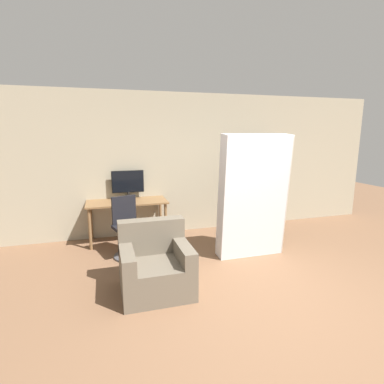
# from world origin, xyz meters

# --- Properties ---
(ground_plane) EXTENTS (16.00, 16.00, 0.00)m
(ground_plane) POSITION_xyz_m (0.00, 0.00, 0.00)
(ground_plane) COLOR brown
(wall_back) EXTENTS (8.00, 0.06, 2.70)m
(wall_back) POSITION_xyz_m (0.00, 2.95, 1.35)
(wall_back) COLOR tan
(wall_back) RESTS_ON ground
(desk) EXTENTS (1.41, 0.63, 0.75)m
(desk) POSITION_xyz_m (-1.39, 2.60, 0.65)
(desk) COLOR brown
(desk) RESTS_ON ground
(monitor) EXTENTS (0.58, 0.18, 0.52)m
(monitor) POSITION_xyz_m (-1.34, 2.81, 1.05)
(monitor) COLOR black
(monitor) RESTS_ON desk
(office_chair) EXTENTS (0.55, 0.55, 0.96)m
(office_chair) POSITION_xyz_m (-1.44, 1.91, 0.39)
(office_chair) COLOR #4C4C51
(office_chair) RESTS_ON ground
(bookshelf) EXTENTS (0.66, 0.33, 1.71)m
(bookshelf) POSITION_xyz_m (1.17, 2.79, 0.78)
(bookshelf) COLOR black
(bookshelf) RESTS_ON ground
(mattress_near) EXTENTS (1.08, 0.41, 1.94)m
(mattress_near) POSITION_xyz_m (0.45, 1.36, 0.97)
(mattress_near) COLOR silver
(mattress_near) RESTS_ON ground
(armchair) EXTENTS (0.85, 0.80, 0.85)m
(armchair) POSITION_xyz_m (-1.21, 0.74, 0.32)
(armchair) COLOR #665B4C
(armchair) RESTS_ON ground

